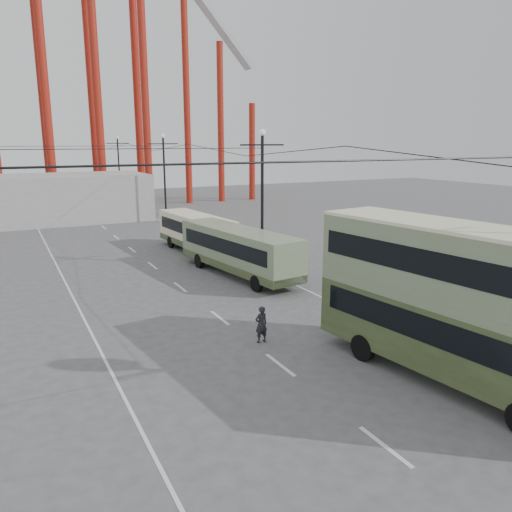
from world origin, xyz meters
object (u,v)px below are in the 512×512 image
double_decker_bus (454,296)px  single_decker_green (238,249)px  pedestrian (261,324)px  single_decker_cream (196,232)px

double_decker_bus → single_decker_green: 16.86m
double_decker_bus → single_decker_green: (-0.46, 16.79, -1.48)m
double_decker_bus → pedestrian: size_ratio=6.71×
double_decker_bus → pedestrian: bearing=117.0°
pedestrian → single_decker_cream: bearing=-106.7°
single_decker_green → single_decker_cream: bearing=81.6°
single_decker_green → pedestrian: bearing=-118.1°
double_decker_bus → single_decker_cream: (-0.40, 24.66, -1.56)m
single_decker_cream → pedestrian: 18.83m
double_decker_bus → pedestrian: double_decker_bus is taller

